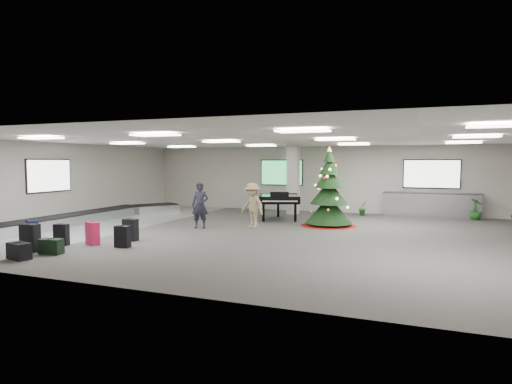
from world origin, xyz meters
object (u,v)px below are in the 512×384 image
at_px(grand_piano, 279,199).
at_px(potted_plant_left, 363,208).
at_px(traveler_a, 200,205).
at_px(service_counter, 431,205).
at_px(pink_suitcase, 93,233).
at_px(baggage_carousel, 90,217).
at_px(traveler_b, 252,206).
at_px(potted_plant_right, 476,209).
at_px(christmas_tree, 329,199).

bearing_deg(grand_piano, potted_plant_left, 19.28).
relative_size(grand_piano, traveler_a, 1.51).
xyz_separation_m(service_counter, pink_suitcase, (-9.39, -10.41, -0.21)).
xyz_separation_m(service_counter, potted_plant_left, (-2.86, -0.56, -0.19)).
bearing_deg(traveler_a, service_counter, 26.12).
bearing_deg(traveler_a, baggage_carousel, 169.44).
bearing_deg(grand_piano, service_counter, 7.54).
distance_m(grand_piano, potted_plant_left, 4.11).
bearing_deg(potted_plant_left, service_counter, 11.07).
relative_size(traveler_b, potted_plant_right, 1.87).
xyz_separation_m(traveler_a, potted_plant_left, (5.08, 5.95, -0.50)).
height_order(baggage_carousel, traveler_a, traveler_a).
height_order(baggage_carousel, service_counter, service_counter).
xyz_separation_m(baggage_carousel, potted_plant_right, (14.59, 6.39, 0.23)).
bearing_deg(traveler_b, service_counter, 65.92).
relative_size(pink_suitcase, potted_plant_right, 0.78).
bearing_deg(christmas_tree, traveler_a, -151.41).
height_order(christmas_tree, potted_plant_right, christmas_tree).
relative_size(service_counter, traveler_a, 2.39).
relative_size(service_counter, grand_piano, 1.58).
height_order(baggage_carousel, christmas_tree, christmas_tree).
distance_m(pink_suitcase, potted_plant_right, 15.02).
bearing_deg(grand_piano, potted_plant_right, -0.23).
relative_size(christmas_tree, traveler_a, 1.79).
relative_size(traveler_a, potted_plant_right, 1.91).
xyz_separation_m(grand_piano, traveler_b, (-0.19, -2.57, -0.04)).
height_order(christmas_tree, traveler_b, christmas_tree).
bearing_deg(christmas_tree, service_counter, 48.66).
relative_size(baggage_carousel, service_counter, 2.40).
xyz_separation_m(service_counter, christmas_tree, (-3.68, -4.18, 0.49)).
distance_m(pink_suitcase, traveler_a, 4.19).
xyz_separation_m(baggage_carousel, traveler_b, (6.64, 1.02, 0.62)).
distance_m(traveler_b, potted_plant_right, 9.60).
relative_size(pink_suitcase, christmas_tree, 0.23).
bearing_deg(grand_piano, christmas_tree, -44.04).
height_order(service_counter, traveler_b, traveler_b).
height_order(service_counter, traveler_a, traveler_a).
bearing_deg(traveler_b, potted_plant_right, 57.30).
bearing_deg(traveler_b, traveler_a, -132.15).
bearing_deg(potted_plant_left, baggage_carousel, -148.26).
bearing_deg(pink_suitcase, baggage_carousel, 153.10).
bearing_deg(potted_plant_left, pink_suitcase, -123.54).
distance_m(christmas_tree, traveler_a, 4.86).
bearing_deg(traveler_b, grand_piano, 109.10).
xyz_separation_m(service_counter, traveler_b, (-6.20, -5.71, 0.28)).
relative_size(grand_piano, potted_plant_left, 3.64).
distance_m(baggage_carousel, potted_plant_right, 15.93).
distance_m(baggage_carousel, pink_suitcase, 5.04).
bearing_deg(pink_suitcase, potted_plant_right, 62.04).
bearing_deg(service_counter, grand_piano, -152.41).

